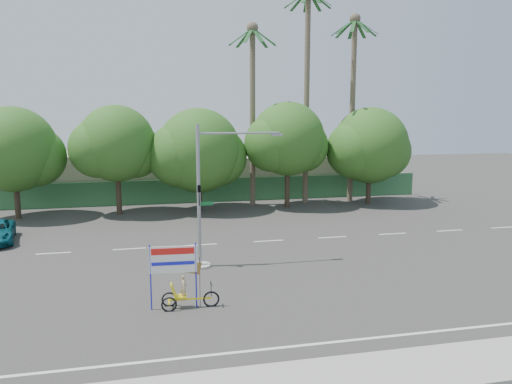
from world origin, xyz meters
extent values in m
plane|color=#33302D|center=(0.00, 0.00, 0.00)|extent=(120.00, 120.00, 0.00)
cube|color=gray|center=(0.00, -7.50, 0.06)|extent=(50.00, 2.40, 0.12)
cube|color=#336B3D|center=(0.00, 21.50, 1.00)|extent=(38.00, 0.08, 2.00)
cube|color=beige|center=(-10.00, 26.00, 2.00)|extent=(12.00, 8.00, 4.00)
cube|color=beige|center=(8.00, 26.00, 1.80)|extent=(14.00, 8.00, 3.60)
cylinder|color=#473828|center=(-14.00, 18.00, 1.76)|extent=(0.40, 0.40, 3.52)
sphere|color=#284F17|center=(-14.00, 18.00, 4.96)|extent=(6.00, 6.00, 6.00)
sphere|color=#284F17|center=(-12.65, 18.30, 4.40)|extent=(4.32, 4.32, 4.32)
cylinder|color=#473828|center=(-7.00, 18.00, 1.87)|extent=(0.40, 0.40, 3.74)
sphere|color=#284F17|center=(-7.00, 18.00, 5.27)|extent=(5.60, 5.60, 5.60)
sphere|color=#284F17|center=(-5.74, 18.30, 4.68)|extent=(4.03, 4.03, 4.03)
sphere|color=#284F17|center=(-8.26, 17.75, 4.93)|extent=(4.26, 4.26, 4.26)
cylinder|color=#473828|center=(-1.00, 18.00, 1.65)|extent=(0.40, 0.40, 3.30)
sphere|color=#284F17|center=(-1.00, 18.00, 4.65)|extent=(6.40, 6.40, 6.40)
sphere|color=#284F17|center=(0.44, 18.30, 4.12)|extent=(4.61, 4.61, 4.61)
sphere|color=#284F17|center=(-2.44, 17.75, 4.35)|extent=(4.86, 4.86, 4.86)
cylinder|color=#473828|center=(6.00, 18.00, 1.94)|extent=(0.40, 0.40, 3.87)
sphere|color=#284F17|center=(6.00, 18.00, 5.46)|extent=(5.80, 5.80, 5.80)
sphere|color=#284F17|center=(7.30, 18.30, 4.84)|extent=(4.18, 4.18, 4.18)
sphere|color=#284F17|center=(4.70, 17.75, 5.10)|extent=(4.41, 4.41, 4.41)
cylinder|color=#473828|center=(13.00, 18.00, 1.72)|extent=(0.40, 0.40, 3.43)
sphere|color=#284F17|center=(13.00, 18.00, 4.84)|extent=(6.20, 6.20, 6.20)
sphere|color=#284F17|center=(14.39, 18.30, 4.29)|extent=(4.46, 4.46, 4.46)
sphere|color=#284F17|center=(11.61, 17.75, 4.52)|extent=(4.71, 4.71, 4.71)
cylinder|color=#70604C|center=(8.00, 19.50, 8.50)|extent=(0.44, 0.44, 17.00)
cube|color=#1C4C21|center=(8.72, 20.11, 16.34)|extent=(1.65, 1.44, 1.36)
cube|color=#1C4C21|center=(8.16, 20.43, 16.34)|extent=(0.61, 1.93, 1.36)
cube|color=#1C4C21|center=(7.53, 20.32, 16.34)|extent=(1.20, 1.80, 1.36)
cylinder|color=#70604C|center=(12.00, 19.50, 7.50)|extent=(0.44, 0.44, 15.00)
sphere|color=#70604C|center=(12.00, 19.50, 15.00)|extent=(0.90, 0.90, 0.90)
cube|color=#1C4C21|center=(12.94, 19.50, 14.34)|extent=(1.91, 0.28, 1.36)
cube|color=#1C4C21|center=(12.72, 20.11, 14.34)|extent=(1.65, 1.44, 1.36)
cube|color=#1C4C21|center=(12.16, 20.43, 14.34)|extent=(0.61, 1.93, 1.36)
cube|color=#1C4C21|center=(11.53, 20.32, 14.34)|extent=(1.20, 1.80, 1.36)
cube|color=#1C4C21|center=(11.11, 19.82, 14.34)|extent=(1.89, 0.92, 1.36)
cube|color=#1C4C21|center=(11.11, 19.18, 14.34)|extent=(1.89, 0.92, 1.36)
cube|color=#1C4C21|center=(11.53, 18.68, 14.34)|extent=(1.20, 1.80, 1.36)
cube|color=#1C4C21|center=(12.16, 18.57, 14.34)|extent=(0.61, 1.93, 1.36)
cube|color=#1C4C21|center=(12.72, 18.89, 14.34)|extent=(1.65, 1.44, 1.36)
cylinder|color=#70604C|center=(3.50, 19.50, 7.00)|extent=(0.44, 0.44, 14.00)
sphere|color=#70604C|center=(3.50, 19.50, 14.00)|extent=(0.90, 0.90, 0.90)
cube|color=#1C4C21|center=(4.44, 19.50, 13.34)|extent=(1.91, 0.28, 1.36)
cube|color=#1C4C21|center=(4.22, 20.11, 13.34)|extent=(1.65, 1.44, 1.36)
cube|color=#1C4C21|center=(3.66, 20.43, 13.34)|extent=(0.61, 1.93, 1.36)
cube|color=#1C4C21|center=(3.03, 20.32, 13.34)|extent=(1.20, 1.80, 1.36)
cube|color=#1C4C21|center=(2.61, 19.82, 13.34)|extent=(1.89, 0.92, 1.36)
cube|color=#1C4C21|center=(2.61, 19.18, 13.34)|extent=(1.89, 0.92, 1.36)
cube|color=#1C4C21|center=(3.03, 18.68, 13.34)|extent=(1.20, 1.80, 1.36)
cube|color=#1C4C21|center=(3.66, 18.57, 13.34)|extent=(0.61, 1.93, 1.36)
cube|color=#1C4C21|center=(4.22, 18.89, 13.34)|extent=(1.65, 1.44, 1.36)
cylinder|color=gray|center=(-2.50, 4.00, 0.05)|extent=(1.10, 1.10, 0.10)
cylinder|color=gray|center=(-2.50, 4.00, 3.50)|extent=(0.18, 0.18, 7.00)
cylinder|color=gray|center=(-0.50, 4.00, 6.55)|extent=(4.00, 0.10, 0.10)
cube|color=gray|center=(1.40, 4.00, 6.45)|extent=(0.55, 0.20, 0.12)
imported|color=black|center=(-2.50, 3.78, 3.60)|extent=(0.16, 0.20, 1.00)
cube|color=#14662D|center=(-2.15, 4.00, 3.15)|extent=(0.70, 0.04, 0.18)
torus|color=black|center=(-2.62, -1.21, 0.29)|extent=(0.66, 0.12, 0.65)
torus|color=black|center=(-4.23, -0.84, 0.27)|extent=(0.61, 0.11, 0.61)
torus|color=black|center=(-4.26, -1.38, 0.27)|extent=(0.61, 0.11, 0.61)
cube|color=yellow|center=(-3.43, -1.16, 0.35)|extent=(1.64, 0.16, 0.06)
cube|color=yellow|center=(-4.25, -1.11, 0.29)|extent=(0.09, 0.58, 0.05)
cube|color=yellow|center=(-3.81, -1.14, 0.48)|extent=(0.51, 0.43, 0.06)
cube|color=yellow|center=(-4.07, -1.12, 0.75)|extent=(0.24, 0.42, 0.52)
cylinder|color=black|center=(-2.62, -1.21, 0.67)|extent=(0.03, 0.03, 0.53)
cube|color=black|center=(-2.62, -1.21, 0.93)|extent=(0.07, 0.43, 0.04)
imported|color=#CCB284|center=(-3.67, -1.15, 0.85)|extent=(0.27, 0.39, 1.04)
cylinder|color=#1A1DC6|center=(-4.92, -1.07, 1.30)|extent=(0.06, 0.06, 2.60)
cylinder|color=#1A1DC6|center=(-3.19, -1.18, 1.30)|extent=(0.06, 0.06, 2.60)
cube|color=white|center=(-4.05, -1.12, 1.97)|extent=(1.83, 0.16, 1.06)
cube|color=red|center=(-4.06, -1.16, 2.31)|extent=(1.63, 0.12, 0.25)
cube|color=#1A1DC6|center=(-4.06, -1.16, 1.83)|extent=(1.63, 0.12, 0.13)
cylinder|color=black|center=(-3.05, -1.19, 1.01)|extent=(0.02, 0.02, 2.02)
cube|color=red|center=(-3.38, -1.16, 1.64)|extent=(0.85, 0.07, 0.63)
camera|label=1|loc=(-4.94, -19.82, 7.59)|focal=35.00mm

